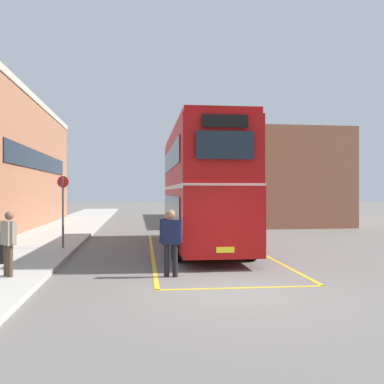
% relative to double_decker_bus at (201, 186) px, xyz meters
% --- Properties ---
extents(ground_plane, '(135.60, 135.60, 0.00)m').
position_rel_double_decker_bus_xyz_m(ground_plane, '(-0.38, 6.76, -2.51)').
color(ground_plane, '#66605B').
extents(sidewalk_left, '(4.00, 57.60, 0.14)m').
position_rel_double_decker_bus_xyz_m(sidewalk_left, '(-6.88, 9.16, -2.44)').
color(sidewalk_left, '#B2ADA3').
rests_on(sidewalk_left, ground).
extents(depot_building_right, '(6.09, 17.87, 6.37)m').
position_rel_double_decker_bus_xyz_m(depot_building_right, '(8.13, 16.89, 0.67)').
color(depot_building_right, '#9E6647').
rests_on(depot_building_right, ground).
extents(double_decker_bus, '(2.89, 10.53, 4.75)m').
position_rel_double_decker_bus_xyz_m(double_decker_bus, '(0.00, 0.00, 0.00)').
color(double_decker_bus, black).
rests_on(double_decker_bus, ground).
extents(single_deck_bus, '(2.78, 9.47, 3.02)m').
position_rel_double_decker_bus_xyz_m(single_deck_bus, '(2.80, 20.79, -0.87)').
color(single_deck_bus, black).
rests_on(single_deck_bus, ground).
extents(pedestrian_boarding, '(0.59, 0.30, 1.79)m').
position_rel_double_decker_bus_xyz_m(pedestrian_boarding, '(-1.68, -5.71, -1.46)').
color(pedestrian_boarding, black).
rests_on(pedestrian_boarding, ground).
extents(pedestrian_waiting_near, '(0.46, 0.50, 1.64)m').
position_rel_double_decker_bus_xyz_m(pedestrian_waiting_near, '(-5.79, -5.81, -1.43)').
color(pedestrian_waiting_near, '#473828').
rests_on(pedestrian_waiting_near, sidewalk_left).
extents(litter_bin, '(0.48, 0.48, 0.98)m').
position_rel_double_decker_bus_xyz_m(litter_bin, '(-6.59, -3.69, -1.88)').
color(litter_bin, black).
rests_on(litter_bin, sidewalk_left).
extents(bus_stop_sign, '(0.44, 0.10, 2.74)m').
position_rel_double_decker_bus_xyz_m(bus_stop_sign, '(-5.37, -0.24, -0.73)').
color(bus_stop_sign, '#4C4C51').
rests_on(bus_stop_sign, sidewalk_left).
extents(bay_marking_yellow, '(4.34, 12.55, 0.01)m').
position_rel_double_decker_bus_xyz_m(bay_marking_yellow, '(-0.02, -1.92, -2.51)').
color(bay_marking_yellow, gold).
rests_on(bay_marking_yellow, ground).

